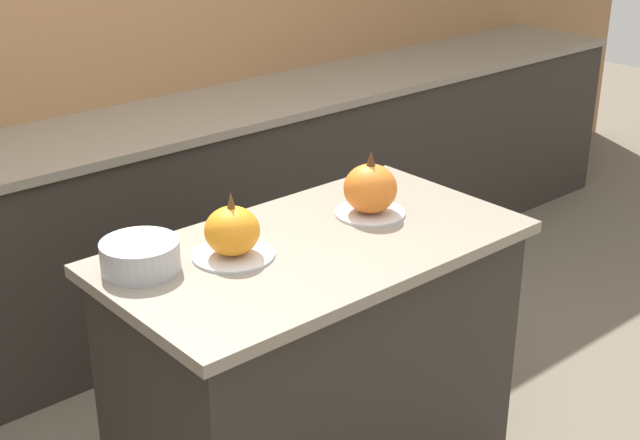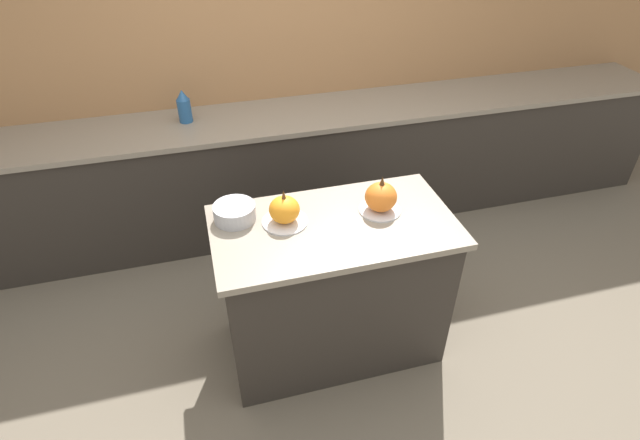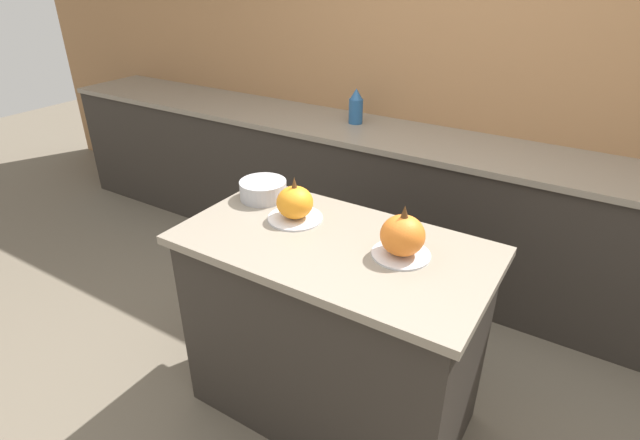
# 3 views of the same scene
# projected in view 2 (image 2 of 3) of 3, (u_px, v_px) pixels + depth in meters

# --- Properties ---
(ground_plane) EXTENTS (12.00, 12.00, 0.00)m
(ground_plane) POSITION_uv_depth(u_px,v_px,m) (332.00, 342.00, 2.97)
(ground_plane) COLOR #665B4C
(wall_back) EXTENTS (8.00, 0.06, 2.50)m
(wall_back) POSITION_uv_depth(u_px,v_px,m) (269.00, 48.00, 3.48)
(wall_back) COLOR #9E7047
(wall_back) RESTS_ON ground_plane
(kitchen_island) EXTENTS (1.21, 0.66, 0.88)m
(kitchen_island) POSITION_uv_depth(u_px,v_px,m) (333.00, 288.00, 2.71)
(kitchen_island) COLOR #2D2823
(kitchen_island) RESTS_ON ground_plane
(back_counter) EXTENTS (6.00, 0.60, 0.89)m
(back_counter) POSITION_uv_depth(u_px,v_px,m) (284.00, 171.00, 3.70)
(back_counter) COLOR #2D2823
(back_counter) RESTS_ON ground_plane
(pumpkin_cake_left) EXTENTS (0.23, 0.23, 0.19)m
(pumpkin_cake_left) POSITION_uv_depth(u_px,v_px,m) (284.00, 211.00, 2.42)
(pumpkin_cake_left) COLOR silver
(pumpkin_cake_left) RESTS_ON kitchen_island
(pumpkin_cake_right) EXTENTS (0.21, 0.21, 0.20)m
(pumpkin_cake_right) POSITION_uv_depth(u_px,v_px,m) (381.00, 198.00, 2.49)
(pumpkin_cake_right) COLOR silver
(pumpkin_cake_right) RESTS_ON kitchen_island
(bottle_tall) EXTENTS (0.09, 0.09, 0.22)m
(bottle_tall) POSITION_uv_depth(u_px,v_px,m) (184.00, 107.00, 3.29)
(bottle_tall) COLOR #235184
(bottle_tall) RESTS_ON back_counter
(mixing_bowl) EXTENTS (0.21, 0.21, 0.08)m
(mixing_bowl) POSITION_uv_depth(u_px,v_px,m) (235.00, 212.00, 2.45)
(mixing_bowl) COLOR #ADADB2
(mixing_bowl) RESTS_ON kitchen_island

